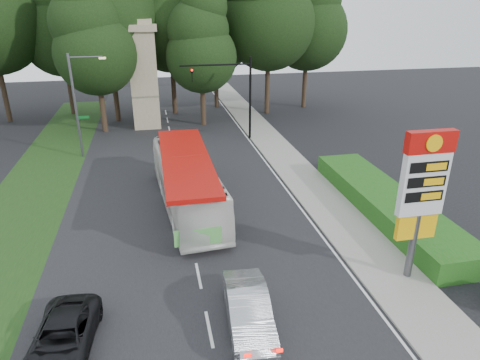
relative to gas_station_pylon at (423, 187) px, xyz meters
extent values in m
plane|color=black|center=(-9.20, -1.99, -4.45)|extent=(120.00, 120.00, 0.00)
cube|color=black|center=(-9.20, 10.01, -4.44)|extent=(14.00, 80.00, 0.02)
cube|color=gray|center=(-0.70, 10.01, -4.39)|extent=(3.00, 80.00, 0.12)
cube|color=#193814|center=(-18.70, 16.01, -4.44)|extent=(5.00, 50.00, 0.02)
cube|color=#1A5015|center=(2.30, 6.01, -3.85)|extent=(3.00, 14.00, 1.20)
cylinder|color=#59595E|center=(0.00, 0.01, -2.85)|extent=(0.32, 0.32, 3.20)
cube|color=#FBB40D|center=(0.00, 0.01, -1.85)|extent=(1.80, 0.25, 1.10)
cube|color=silver|center=(0.00, 0.01, 0.15)|extent=(2.00, 0.35, 2.80)
cube|color=#B00D09|center=(0.00, 0.01, 1.95)|extent=(2.10, 0.40, 0.90)
cylinder|color=#FBB40D|center=(0.00, -0.21, 1.95)|extent=(0.70, 0.05, 0.70)
cube|color=black|center=(0.00, -0.18, 0.95)|extent=(1.70, 0.04, 0.45)
cube|color=black|center=(0.00, -0.18, 0.30)|extent=(1.70, 0.04, 0.45)
cube|color=black|center=(0.00, -0.18, -0.35)|extent=(1.70, 0.04, 0.45)
cylinder|color=black|center=(-2.20, 22.01, -0.85)|extent=(0.20, 0.20, 7.20)
cylinder|color=black|center=(-5.20, 22.01, 2.15)|extent=(6.00, 0.14, 0.14)
imported|color=black|center=(-7.20, 22.01, 1.90)|extent=(0.18, 0.22, 1.10)
sphere|color=#FF0C05|center=(-7.20, 21.86, 1.80)|extent=(0.18, 0.18, 0.18)
cylinder|color=#59595E|center=(-16.40, 20.01, -0.45)|extent=(0.20, 0.20, 8.00)
cylinder|color=#59595E|center=(-15.20, 20.01, 3.25)|extent=(2.40, 0.12, 0.12)
cube|color=#FFE599|center=(-14.00, 20.01, 3.15)|extent=(0.50, 0.22, 0.14)
cube|color=#0C591E|center=(-15.95, 20.01, -1.25)|extent=(0.85, 0.04, 0.22)
cube|color=#0C591E|center=(-16.40, 20.46, -1.55)|extent=(0.04, 0.85, 0.22)
cube|color=gray|center=(-11.20, 28.01, 0.05)|extent=(2.50, 2.50, 9.00)
cube|color=gray|center=(-11.20, 28.01, 4.85)|extent=(3.00, 3.00, 0.60)
cube|color=gray|center=(-11.20, 28.01, 5.35)|extent=(2.20, 2.20, 0.50)
cylinder|color=#2D2116|center=(-25.20, 33.01, -1.30)|extent=(0.50, 0.50, 6.30)
cylinder|color=#2D2116|center=(-19.20, 35.01, -1.75)|extent=(0.50, 0.50, 5.40)
sphere|color=black|center=(-19.20, 35.01, 3.80)|extent=(8.40, 8.40, 8.40)
sphere|color=black|center=(-19.20, 35.01, 6.80)|extent=(7.20, 7.20, 7.20)
cylinder|color=#2D2116|center=(-14.20, 31.01, -1.21)|extent=(0.50, 0.50, 6.48)
sphere|color=black|center=(-14.20, 31.01, 5.45)|extent=(10.08, 10.08, 10.08)
cylinder|color=#2D2116|center=(-8.20, 33.01, -1.48)|extent=(0.50, 0.50, 5.94)
sphere|color=black|center=(-8.20, 33.01, 4.63)|extent=(9.24, 9.24, 9.24)
cylinder|color=#2D2116|center=(-3.20, 35.01, -1.84)|extent=(0.50, 0.50, 5.22)
sphere|color=black|center=(-3.20, 35.01, 3.53)|extent=(8.12, 8.12, 8.12)
sphere|color=black|center=(-3.20, 35.01, 6.43)|extent=(6.96, 6.96, 6.96)
cylinder|color=#2D2116|center=(1.80, 31.01, -1.39)|extent=(0.50, 0.50, 6.12)
sphere|color=black|center=(1.80, 31.01, 4.90)|extent=(9.52, 9.52, 9.52)
cylinder|color=#2D2116|center=(6.80, 33.01, -1.66)|extent=(0.50, 0.50, 5.58)
sphere|color=black|center=(6.80, 33.01, 4.08)|extent=(8.68, 8.68, 8.68)
sphere|color=black|center=(6.80, 33.01, 7.18)|extent=(7.44, 7.44, 7.44)
cylinder|color=#2D2116|center=(-15.20, 27.01, -2.11)|extent=(0.50, 0.50, 4.68)
sphere|color=black|center=(-15.20, 27.01, 2.70)|extent=(7.28, 7.28, 7.28)
sphere|color=black|center=(-15.20, 27.01, 5.30)|extent=(6.24, 6.24, 6.24)
cylinder|color=#2D2116|center=(-5.70, 27.51, -2.29)|extent=(0.50, 0.50, 4.32)
sphere|color=black|center=(-5.70, 27.51, 2.15)|extent=(6.72, 6.72, 6.72)
sphere|color=black|center=(-5.70, 27.51, 4.55)|extent=(5.76, 5.76, 5.76)
sphere|color=black|center=(-5.70, 27.51, 6.59)|extent=(4.32, 4.32, 4.32)
imported|color=white|center=(-9.00, 9.14, -2.85)|extent=(3.64, 11.68, 3.20)
imported|color=#A4A6AB|center=(-7.70, -1.56, -3.71)|extent=(1.88, 4.59, 1.48)
imported|color=black|center=(-14.37, -1.53, -3.84)|extent=(2.43, 4.57, 1.22)
camera|label=1|loc=(-10.66, -14.22, 7.06)|focal=32.00mm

